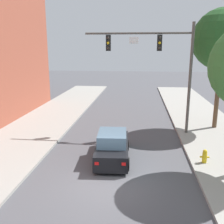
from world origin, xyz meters
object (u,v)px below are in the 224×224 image
(car_lead_black, at_px, (112,147))
(street_tree_second, at_px, (223,40))
(traffic_signal_mast, at_px, (160,58))
(fire_hydrant, at_px, (205,156))

(car_lead_black, height_order, street_tree_second, street_tree_second)
(car_lead_black, bearing_deg, traffic_signal_mast, 60.34)
(traffic_signal_mast, relative_size, fire_hydrant, 10.42)
(car_lead_black, distance_m, fire_hydrant, 4.88)
(traffic_signal_mast, height_order, fire_hydrant, traffic_signal_mast)
(traffic_signal_mast, relative_size, car_lead_black, 1.73)
(street_tree_second, bearing_deg, fire_hydrant, -108.99)
(traffic_signal_mast, relative_size, street_tree_second, 0.87)
(fire_hydrant, relative_size, street_tree_second, 0.08)
(fire_hydrant, bearing_deg, car_lead_black, 177.13)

